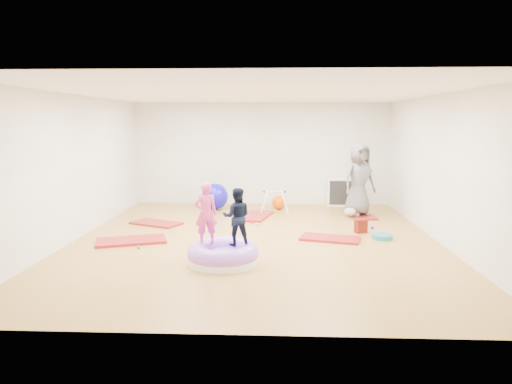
{
  "coord_description": "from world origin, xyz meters",
  "views": [
    {
      "loc": [
        0.38,
        -8.61,
        2.28
      ],
      "look_at": [
        0.0,
        0.3,
        0.9
      ],
      "focal_mm": 32.0,
      "sensor_mm": 36.0,
      "label": 1
    }
  ],
  "objects": [
    {
      "name": "room",
      "position": [
        0.0,
        0.0,
        1.4
      ],
      "size": [
        7.01,
        8.01,
        2.81
      ],
      "color": "#A57341",
      "rests_on": "ground"
    },
    {
      "name": "gym_mat_right",
      "position": [
        1.46,
        0.09,
        0.02
      ],
      "size": [
        1.25,
        0.86,
        0.05
      ],
      "primitive_type": "cube",
      "rotation": [
        0.0,
        0.0,
        -0.28
      ],
      "color": "maroon",
      "rests_on": "ground"
    },
    {
      "name": "gym_mat_mid_left",
      "position": [
        -2.29,
        1.29,
        0.02
      ],
      "size": [
        1.24,
        0.96,
        0.05
      ],
      "primitive_type": "cube",
      "rotation": [
        0.0,
        0.0,
        -0.42
      ],
      "color": "maroon",
      "rests_on": "ground"
    },
    {
      "name": "ball_pit_balls",
      "position": [
        0.17,
        0.23,
        0.03
      ],
      "size": [
        4.61,
        3.18,
        0.06
      ],
      "color": "#120CCB",
      "rests_on": "ground"
    },
    {
      "name": "child_navy",
      "position": [
        -0.24,
        -1.43,
        0.81
      ],
      "size": [
        0.48,
        0.38,
        0.95
      ],
      "primitive_type": "imported",
      "rotation": [
        0.0,
        0.0,
        3.19
      ],
      "color": "black",
      "rests_on": "inflatable_cushion"
    },
    {
      "name": "backpack",
      "position": [
        2.16,
        0.68,
        0.14
      ],
      "size": [
        0.28,
        0.24,
        0.28
      ],
      "primitive_type": "cube",
      "rotation": [
        0.0,
        0.0,
        0.44
      ],
      "color": "#AE240E",
      "rests_on": "ground"
    },
    {
      "name": "exercise_ball_blue",
      "position": [
        -1.19,
        3.1,
        0.34
      ],
      "size": [
        0.68,
        0.68,
        0.68
      ],
      "primitive_type": "sphere",
      "color": "#120CCB",
      "rests_on": "ground"
    },
    {
      "name": "yellow_toy",
      "position": [
        -0.32,
        -1.24,
        0.01
      ],
      "size": [
        0.18,
        0.18,
        0.03
      ],
      "primitive_type": "cylinder",
      "color": "yellow",
      "rests_on": "ground"
    },
    {
      "name": "gym_mat_rear_right",
      "position": [
        2.46,
        2.38,
        0.02
      ],
      "size": [
        0.66,
        1.12,
        0.04
      ],
      "primitive_type": "cube",
      "rotation": [
        0.0,
        0.0,
        1.7
      ],
      "color": "maroon",
      "rests_on": "ground"
    },
    {
      "name": "inflatable_cushion",
      "position": [
        -0.46,
        -1.49,
        0.14
      ],
      "size": [
        1.17,
        1.17,
        0.37
      ],
      "rotation": [
        0.0,
        0.0,
        0.22
      ],
      "color": "white",
      "rests_on": "ground"
    },
    {
      "name": "exercise_ball_orange",
      "position": [
        0.48,
        3.17,
        0.18
      ],
      "size": [
        0.37,
        0.37,
        0.37
      ],
      "primitive_type": "sphere",
      "color": "#F64E00",
      "rests_on": "ground"
    },
    {
      "name": "infant",
      "position": [
        2.21,
        2.18,
        0.15
      ],
      "size": [
        0.35,
        0.35,
        0.21
      ],
      "color": "#A2B6D1",
      "rests_on": "gym_mat_rear_right"
    },
    {
      "name": "gym_mat_front_left",
      "position": [
        -2.37,
        -0.26,
        0.03
      ],
      "size": [
        1.43,
        1.03,
        0.05
      ],
      "primitive_type": "cube",
      "rotation": [
        0.0,
        0.0,
        0.33
      ],
      "color": "maroon",
      "rests_on": "ground"
    },
    {
      "name": "cube_shelf",
      "position": [
        2.17,
        3.79,
        0.38
      ],
      "size": [
        0.76,
        0.37,
        0.76
      ],
      "color": "white",
      "rests_on": "ground"
    },
    {
      "name": "adult_caregiver",
      "position": [
        2.39,
        2.33,
        0.9
      ],
      "size": [
        1.0,
        0.87,
        1.72
      ],
      "primitive_type": "imported",
      "rotation": [
        0.0,
        0.0,
        0.47
      ],
      "color": "#58575B",
      "rests_on": "gym_mat_rear_right"
    },
    {
      "name": "child_pink",
      "position": [
        -0.75,
        -1.36,
        0.85
      ],
      "size": [
        0.44,
        0.36,
        1.03
      ],
      "primitive_type": "imported",
      "rotation": [
        0.0,
        0.0,
        3.51
      ],
      "color": "#EE408E",
      "rests_on": "inflatable_cushion"
    },
    {
      "name": "infant_play_gym",
      "position": [
        0.36,
        2.82,
        0.36
      ],
      "size": [
        0.7,
        0.67,
        0.54
      ],
      "rotation": [
        0.0,
        0.0,
        -0.18
      ],
      "color": "white",
      "rests_on": "ground"
    },
    {
      "name": "balance_disc",
      "position": [
        2.48,
        0.19,
        0.04
      ],
      "size": [
        0.4,
        0.4,
        0.09
      ],
      "primitive_type": "cylinder",
      "color": "teal",
      "rests_on": "ground"
    },
    {
      "name": "gym_mat_center_back",
      "position": [
        -0.09,
        2.17,
        0.03
      ],
      "size": [
        0.88,
        1.32,
        0.05
      ],
      "primitive_type": "cube",
      "rotation": [
        0.0,
        0.0,
        1.32
      ],
      "color": "maroon",
      "rests_on": "ground"
    }
  ]
}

